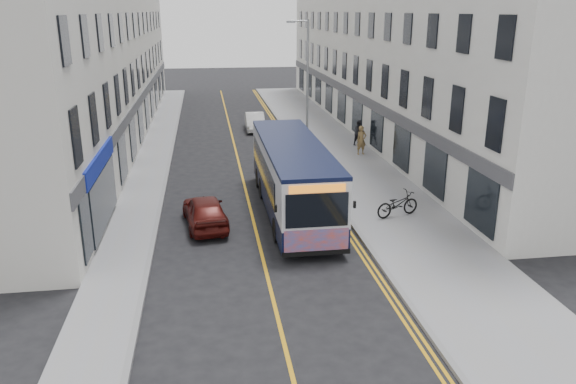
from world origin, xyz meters
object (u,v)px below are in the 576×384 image
object	(u,v)px
streetlamp	(306,83)
bicycle	(398,204)
car_white	(255,122)
car_maroon	(205,211)
pedestrian_near	(361,140)
city_bus	(293,175)
pedestrian_far	(359,133)

from	to	relation	value
streetlamp	bicycle	bearing A→B (deg)	-80.45
car_white	car_maroon	size ratio (longest dim) A/B	0.98
pedestrian_near	car_maroon	xyz separation A→B (m)	(-9.47, -10.36, -0.33)
bicycle	car_maroon	size ratio (longest dim) A/B	0.52
bicycle	city_bus	bearing A→B (deg)	53.23
bicycle	pedestrian_near	bearing A→B (deg)	-25.05
city_bus	bicycle	distance (m)	4.65
streetlamp	car_white	size ratio (longest dim) A/B	2.09
bicycle	car_maroon	xyz separation A→B (m)	(-8.09, 0.31, 0.01)
pedestrian_near	bicycle	bearing A→B (deg)	-109.02
city_bus	streetlamp	bearing A→B (deg)	76.66
city_bus	car_white	distance (m)	17.93
streetlamp	pedestrian_far	xyz separation A→B (m)	(3.83, 1.66, -3.45)
pedestrian_far	car_white	size ratio (longest dim) A/B	0.42
pedestrian_near	pedestrian_far	distance (m)	2.46
streetlamp	pedestrian_near	distance (m)	4.79
bicycle	streetlamp	bearing A→B (deg)	-8.13
pedestrian_near	car_white	bearing A→B (deg)	111.43
streetlamp	bicycle	xyz separation A→B (m)	(1.92, -11.42, -3.72)
car_white	car_maroon	distance (m)	19.45
pedestrian_near	pedestrian_far	bearing A→B (deg)	65.94
pedestrian_far	streetlamp	bearing A→B (deg)	178.22
pedestrian_near	city_bus	bearing A→B (deg)	-133.25
car_maroon	pedestrian_near	bearing A→B (deg)	-139.90
streetlamp	city_bus	world-z (taller)	streetlamp
pedestrian_near	pedestrian_far	xyz separation A→B (m)	(0.53, 2.41, -0.06)
bicycle	car_white	size ratio (longest dim) A/B	0.53
streetlamp	car_maroon	size ratio (longest dim) A/B	2.04
car_white	bicycle	bearing A→B (deg)	-76.12
car_maroon	car_white	bearing A→B (deg)	-108.75
streetlamp	city_bus	size ratio (longest dim) A/B	0.75
pedestrian_far	city_bus	bearing A→B (deg)	-143.30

